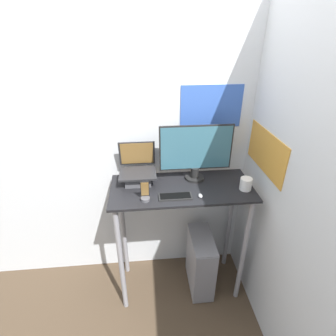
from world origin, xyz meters
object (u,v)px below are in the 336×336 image
Objects in this scene: mouse at (200,196)px; computer_tower at (200,262)px; laptop at (138,173)px; monitor at (196,153)px; keyboard at (175,196)px; cell_phone at (145,195)px.

computer_tower is (0.08, 0.12, -0.84)m from mouse.
laptop is at bearing 149.86° from mouse.
monitor reaches higher than keyboard.
mouse is 0.86m from computer_tower.
cell_phone reaches higher than mouse.
monitor is 2.36× the size of keyboard.
laptop is 0.39m from keyboard.
computer_tower is at bearing 21.78° from keyboard.
keyboard is at bearing -158.22° from computer_tower.
laptop reaches higher than computer_tower.
mouse is at bearing -91.27° from monitor.
monitor is 11.49× the size of mouse.
computer_tower is (0.54, -0.15, -0.92)m from laptop.
monitor is at bearing 88.73° from mouse.
monitor is at bearing 32.92° from cell_phone.
computer_tower is (0.49, 0.12, -0.88)m from cell_phone.
cell_phone reaches higher than keyboard.
computer_tower is at bearing 13.41° from cell_phone.
laptop reaches higher than mouse.
laptop is at bearing 164.45° from computer_tower.
mouse is (0.19, -0.01, 0.00)m from keyboard.
mouse is at bearing -30.14° from laptop.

